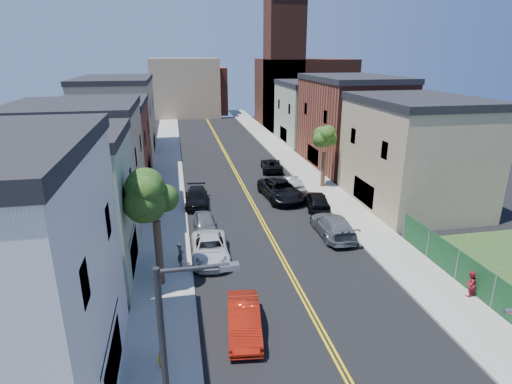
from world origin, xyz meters
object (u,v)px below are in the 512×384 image
red_sedan (244,320)px  black_car_right (316,200)px  silver_car_right (290,183)px  dark_car_right_far (272,165)px  pedestrian_left (180,254)px  grey_car_left (205,224)px  black_car_left (196,198)px  grey_car_right (333,225)px  fire_hydrant (162,359)px  black_suv_lane (280,190)px  white_pickup (210,249)px  pedestrian_right (470,284)px

red_sedan → black_car_right: black_car_right is taller
silver_car_right → dark_car_right_far: bearing=-95.5°
dark_car_right_far → pedestrian_left: 23.90m
grey_car_left → black_car_left: (-0.32, 6.13, 0.01)m
grey_car_right → black_car_left: bearing=-40.1°
black_car_left → fire_hydrant: bearing=-93.6°
grey_car_left → grey_car_right: bearing=-16.3°
grey_car_left → black_suv_lane: (7.55, 6.33, 0.19)m
silver_car_right → dark_car_right_far: size_ratio=0.83×
white_pickup → pedestrian_right: (13.84, -7.51, 0.19)m
white_pickup → fire_hydrant: size_ratio=6.14×
dark_car_right_far → white_pickup: bearing=74.0°
black_car_left → pedestrian_right: pedestrian_right is taller
black_suv_lane → white_pickup: bearing=-130.5°
grey_car_right → fire_hydrant: 17.13m
grey_car_left → black_car_right: (10.05, 3.27, 0.08)m
black_suv_lane → pedestrian_left: 14.98m
black_suv_lane → pedestrian_left: black_suv_lane is taller
black_car_left → pedestrian_left: bearing=-94.5°
dark_car_right_far → fire_hydrant: size_ratio=5.83×
red_sedan → black_suv_lane: size_ratio=0.69×
grey_car_left → black_suv_lane: bearing=38.1°
black_car_right → pedestrian_left: pedestrian_left is taller
white_pickup → silver_car_right: bearing=57.4°
grey_car_right → pedestrian_left: size_ratio=3.59×
grey_car_right → silver_car_right: size_ratio=1.36×
grey_car_left → silver_car_right: (9.21, 8.94, -0.02)m
grey_car_left → grey_car_right: size_ratio=0.74×
pedestrian_right → black_car_left: bearing=-69.0°
dark_car_right_far → pedestrian_left: (-10.92, -21.25, 0.24)m
grey_car_right → dark_car_right_far: grey_car_right is taller
black_car_left → pedestrian_right: (14.14, -18.02, 0.20)m
dark_car_right_far → pedestrian_left: bearing=70.5°
dark_car_right_far → pedestrian_right: pedestrian_right is taller
black_car_right → silver_car_right: bearing=-73.9°
fire_hydrant → pedestrian_right: bearing=8.1°
red_sedan → pedestrian_left: bearing=118.2°
grey_car_left → black_car_right: 10.57m
black_car_right → fire_hydrant: (-13.02, -17.55, -0.19)m
black_car_left → pedestrian_left: 11.49m
dark_car_right_far → red_sedan: bearing=82.0°
grey_car_right → black_suv_lane: black_suv_lane is taller
fire_hydrant → black_suv_lane: bearing=63.0°
pedestrian_left → pedestrian_right: size_ratio=1.03×
white_pickup → pedestrian_left: size_ratio=3.35×
pedestrian_left → grey_car_left: bearing=-16.6°
white_pickup → fire_hydrant: white_pickup is taller
red_sedan → grey_car_left: bearing=100.6°
grey_car_right → dark_car_right_far: size_ratio=1.13×
black_car_right → pedestrian_right: pedestrian_right is taller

